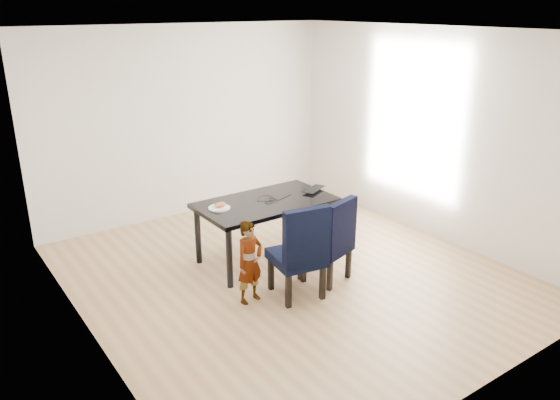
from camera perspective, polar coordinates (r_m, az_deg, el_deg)
floor at (r=6.37m, az=1.05°, el=-7.76°), size 4.50×5.00×0.01m
ceiling at (r=5.65m, az=1.22°, el=17.40°), size 4.50×5.00×0.01m
wall_back at (r=7.97m, az=-9.69°, el=8.01°), size 4.50×0.01×2.70m
wall_front at (r=4.23m, az=21.66°, el=-3.80°), size 4.50×0.01×2.70m
wall_left at (r=4.94m, az=-20.47°, el=-0.30°), size 0.01×5.00×2.70m
wall_right at (r=7.39m, az=15.48°, el=6.65°), size 0.01×5.00×2.70m
dining_table at (r=6.58m, az=-1.51°, el=-3.17°), size 1.60×0.90×0.75m
chair_left at (r=5.72m, az=1.75°, el=-5.17°), size 0.58×0.60×1.05m
chair_right at (r=6.08m, az=4.77°, el=-4.05°), size 0.59×0.60×0.98m
child at (r=5.64m, az=-3.18°, el=-6.50°), size 0.36×0.27×0.89m
plate at (r=6.24m, az=-6.37°, el=-0.82°), size 0.26×0.26×0.01m
sandwich at (r=6.23m, az=-6.31°, el=-0.49°), size 0.16×0.10×0.06m
laptop at (r=6.82m, az=3.18°, el=1.16°), size 0.43×0.36×0.03m
cable_tangle at (r=6.41m, az=-0.87°, el=-0.15°), size 0.20×0.20×0.01m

